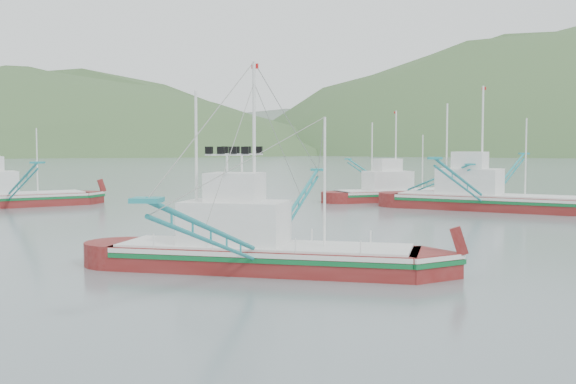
# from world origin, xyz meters

# --- Properties ---
(ground) EXTENTS (1200.00, 1200.00, 0.00)m
(ground) POSITION_xyz_m (0.00, 0.00, 0.00)
(ground) COLOR slate
(ground) RESTS_ON ground
(main_boat) EXTENTS (13.87, 24.23, 9.88)m
(main_boat) POSITION_xyz_m (-0.91, 1.74, 1.66)
(main_boat) COLOR maroon
(main_boat) RESTS_ON ground
(bg_boat_right) EXTENTS (16.31, 26.34, 11.31)m
(bg_boat_right) POSITION_xyz_m (14.94, 32.35, 2.32)
(bg_boat_right) COLOR maroon
(bg_boat_right) RESTS_ON ground
(bg_boat_left) EXTENTS (18.91, 22.73, 10.32)m
(bg_boat_left) POSITION_xyz_m (-27.25, 32.26, 2.20)
(bg_boat_left) COLOR maroon
(bg_boat_left) RESTS_ON ground
(bg_boat_far) EXTENTS (13.32, 22.33, 9.54)m
(bg_boat_far) POSITION_xyz_m (8.30, 41.78, 1.95)
(bg_boat_far) COLOR maroon
(bg_boat_far) RESTS_ON ground
(headland_left) EXTENTS (448.00, 308.00, 210.00)m
(headland_left) POSITION_xyz_m (-180.00, 360.00, 0.00)
(headland_left) COLOR #3B5C2F
(headland_left) RESTS_ON ground
(ridge_distant) EXTENTS (960.00, 400.00, 240.00)m
(ridge_distant) POSITION_xyz_m (30.00, 560.00, 0.00)
(ridge_distant) COLOR slate
(ridge_distant) RESTS_ON ground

